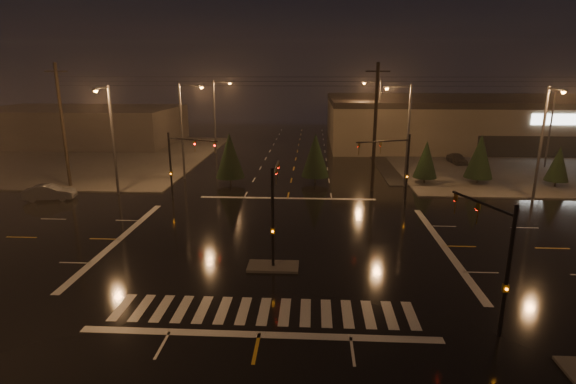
% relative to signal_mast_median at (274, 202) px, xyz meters
% --- Properties ---
extents(ground, '(140.00, 140.00, 0.00)m').
position_rel_signal_mast_median_xyz_m(ground, '(-0.00, 3.07, -3.75)').
color(ground, black).
rests_on(ground, ground).
extents(sidewalk_ne, '(36.00, 36.00, 0.12)m').
position_rel_signal_mast_median_xyz_m(sidewalk_ne, '(30.00, 33.07, -3.69)').
color(sidewalk_ne, '#42403B').
rests_on(sidewalk_ne, ground).
extents(sidewalk_nw, '(36.00, 36.00, 0.12)m').
position_rel_signal_mast_median_xyz_m(sidewalk_nw, '(-30.00, 33.07, -3.69)').
color(sidewalk_nw, '#42403B').
rests_on(sidewalk_nw, ground).
extents(median_island, '(3.00, 1.60, 0.15)m').
position_rel_signal_mast_median_xyz_m(median_island, '(-0.00, -0.93, -3.68)').
color(median_island, '#42403B').
rests_on(median_island, ground).
extents(crosswalk, '(15.00, 2.60, 0.01)m').
position_rel_signal_mast_median_xyz_m(crosswalk, '(-0.00, -5.93, -3.75)').
color(crosswalk, beige).
rests_on(crosswalk, ground).
extents(stop_bar_near, '(16.00, 0.50, 0.01)m').
position_rel_signal_mast_median_xyz_m(stop_bar_near, '(-0.00, -7.93, -3.75)').
color(stop_bar_near, beige).
rests_on(stop_bar_near, ground).
extents(stop_bar_far, '(16.00, 0.50, 0.01)m').
position_rel_signal_mast_median_xyz_m(stop_bar_far, '(-0.00, 14.07, -3.75)').
color(stop_bar_far, beige).
rests_on(stop_bar_far, ground).
extents(retail_building, '(60.20, 28.30, 7.20)m').
position_rel_signal_mast_median_xyz_m(retail_building, '(35.00, 49.06, 0.09)').
color(retail_building, '#6C614D').
rests_on(retail_building, ground).
extents(commercial_block, '(30.00, 18.00, 5.60)m').
position_rel_signal_mast_median_xyz_m(commercial_block, '(-35.00, 45.07, -0.95)').
color(commercial_block, '#3D3736').
rests_on(commercial_block, ground).
extents(signal_mast_median, '(0.25, 4.59, 6.00)m').
position_rel_signal_mast_median_xyz_m(signal_mast_median, '(0.00, 0.00, 0.00)').
color(signal_mast_median, black).
rests_on(signal_mast_median, ground).
extents(signal_mast_ne, '(4.84, 1.86, 6.00)m').
position_rel_signal_mast_median_xyz_m(signal_mast_ne, '(9.50, 13.21, 0.04)').
color(signal_mast_ne, black).
rests_on(signal_mast_ne, ground).
extents(signal_mast_nw, '(4.84, 1.86, 6.00)m').
position_rel_signal_mast_median_xyz_m(signal_mast_nw, '(-9.50, 13.21, 0.04)').
color(signal_mast_nw, black).
rests_on(signal_mast_nw, ground).
extents(signal_mast_se, '(1.55, 3.87, 6.00)m').
position_rel_signal_mast_median_xyz_m(signal_mast_se, '(10.23, -6.68, -0.04)').
color(signal_mast_se, black).
rests_on(signal_mast_se, ground).
extents(streetlight_1, '(2.77, 0.32, 10.00)m').
position_rel_signal_mast_median_xyz_m(streetlight_1, '(-11.18, 21.07, 2.05)').
color(streetlight_1, '#38383A').
rests_on(streetlight_1, ground).
extents(streetlight_2, '(2.77, 0.32, 10.00)m').
position_rel_signal_mast_median_xyz_m(streetlight_2, '(-11.18, 37.07, 2.05)').
color(streetlight_2, '#38383A').
rests_on(streetlight_2, ground).
extents(streetlight_3, '(2.77, 0.32, 10.00)m').
position_rel_signal_mast_median_xyz_m(streetlight_3, '(11.18, 19.07, 2.05)').
color(streetlight_3, '#38383A').
rests_on(streetlight_3, ground).
extents(streetlight_4, '(2.77, 0.32, 10.00)m').
position_rel_signal_mast_median_xyz_m(streetlight_4, '(11.18, 39.07, 2.05)').
color(streetlight_4, '#38383A').
rests_on(streetlight_4, ground).
extents(streetlight_5, '(0.32, 2.77, 10.00)m').
position_rel_signal_mast_median_xyz_m(streetlight_5, '(-16.00, 14.26, 2.05)').
color(streetlight_5, '#38383A').
rests_on(streetlight_5, ground).
extents(streetlight_6, '(0.32, 2.77, 10.00)m').
position_rel_signal_mast_median_xyz_m(streetlight_6, '(22.00, 14.26, 2.05)').
color(streetlight_6, '#38383A').
rests_on(streetlight_6, ground).
extents(utility_pole_0, '(2.20, 0.32, 12.00)m').
position_rel_signal_mast_median_xyz_m(utility_pole_0, '(-22.00, 17.07, 2.38)').
color(utility_pole_0, black).
rests_on(utility_pole_0, ground).
extents(utility_pole_1, '(2.20, 0.32, 12.00)m').
position_rel_signal_mast_median_xyz_m(utility_pole_1, '(8.00, 17.07, 2.38)').
color(utility_pole_1, black).
rests_on(utility_pole_1, ground).
extents(conifer_0, '(2.41, 2.41, 4.47)m').
position_rel_signal_mast_median_xyz_m(conifer_0, '(13.71, 20.22, -1.17)').
color(conifer_0, black).
rests_on(conifer_0, ground).
extents(conifer_1, '(2.81, 2.81, 5.09)m').
position_rel_signal_mast_median_xyz_m(conifer_1, '(19.13, 20.49, -0.86)').
color(conifer_1, black).
rests_on(conifer_1, ground).
extents(conifer_2, '(2.23, 2.23, 4.18)m').
position_rel_signal_mast_median_xyz_m(conifer_2, '(26.38, 19.47, -1.31)').
color(conifer_2, black).
rests_on(conifer_2, ground).
extents(conifer_3, '(2.91, 2.91, 5.25)m').
position_rel_signal_mast_median_xyz_m(conifer_3, '(-6.15, 19.13, -0.78)').
color(conifer_3, black).
rests_on(conifer_3, ground).
extents(conifer_4, '(2.85, 2.85, 5.16)m').
position_rel_signal_mast_median_xyz_m(conifer_4, '(2.51, 20.09, -0.83)').
color(conifer_4, black).
rests_on(conifer_4, ground).
extents(car_parked, '(1.90, 4.04, 1.34)m').
position_rel_signal_mast_median_xyz_m(car_parked, '(20.24, 30.94, -3.08)').
color(car_parked, black).
rests_on(car_parked, ground).
extents(car_crossing, '(4.50, 2.35, 1.41)m').
position_rel_signal_mast_median_xyz_m(car_crossing, '(-21.29, 12.32, -3.05)').
color(car_crossing, '#595D60').
rests_on(car_crossing, ground).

